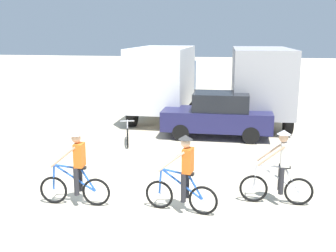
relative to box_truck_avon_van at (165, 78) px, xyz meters
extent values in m
plane|color=beige|center=(1.04, -10.23, -1.87)|extent=(120.00, 120.00, 0.00)
cube|color=white|center=(0.00, -0.58, 0.13)|extent=(2.43, 5.21, 2.70)
cube|color=#4C6B9E|center=(-0.02, 2.82, -0.37)|extent=(2.21, 1.51, 2.00)
cube|color=black|center=(-0.02, 3.52, -0.02)|extent=(2.02, 0.09, 0.80)
cylinder|color=black|center=(-1.04, 2.72, -1.37)|extent=(0.33, 1.00, 1.00)
cylinder|color=black|center=(1.00, 2.73, -1.37)|extent=(0.33, 1.00, 1.00)
cylinder|color=black|center=(-1.01, -2.27, -1.37)|extent=(0.33, 1.00, 1.00)
cylinder|color=black|center=(1.03, -2.26, -1.37)|extent=(0.33, 1.00, 1.00)
cube|color=#9E9EA3|center=(4.44, -0.84, 0.13)|extent=(2.65, 5.31, 2.70)
cube|color=#2D2D33|center=(4.28, 2.56, -0.37)|extent=(2.27, 1.61, 2.00)
cube|color=black|center=(4.24, 3.26, -0.02)|extent=(2.03, 0.18, 0.80)
cylinder|color=black|center=(3.26, 2.41, -1.37)|extent=(0.37, 1.01, 1.00)
cylinder|color=black|center=(5.30, 2.51, -1.37)|extent=(0.37, 1.01, 1.00)
cylinder|color=black|center=(3.51, -2.57, -1.37)|extent=(0.37, 1.01, 1.00)
cylinder|color=black|center=(5.54, -2.48, -1.37)|extent=(0.37, 1.01, 1.00)
cube|color=#1E1E4C|center=(2.74, -3.53, -1.17)|extent=(4.22, 1.82, 0.76)
cube|color=black|center=(2.89, -3.53, -0.45)|extent=(2.12, 1.63, 0.68)
cylinder|color=black|center=(1.45, -4.33, -1.55)|extent=(0.64, 0.23, 0.64)
cylinder|color=black|center=(1.43, -2.77, -1.55)|extent=(0.64, 0.23, 0.64)
cylinder|color=black|center=(4.06, -4.29, -1.55)|extent=(0.64, 0.23, 0.64)
cylinder|color=black|center=(4.03, -2.73, -1.55)|extent=(0.64, 0.23, 0.64)
torus|color=black|center=(-0.65, -10.69, -1.53)|extent=(0.68, 0.10, 0.68)
cylinder|color=silver|center=(-0.65, -10.69, -1.53)|extent=(0.08, 0.08, 0.08)
torus|color=black|center=(0.40, -10.63, -1.53)|extent=(0.68, 0.10, 0.68)
cylinder|color=silver|center=(0.40, -10.63, -1.53)|extent=(0.08, 0.08, 0.08)
cylinder|color=blue|center=(-0.10, -10.66, -1.21)|extent=(1.03, 0.11, 0.68)
cylinder|color=blue|center=(-0.28, -10.67, -0.93)|extent=(0.66, 0.09, 0.13)
cylinder|color=blue|center=(0.22, -10.64, -1.25)|extent=(0.39, 0.07, 0.59)
cylinder|color=blue|center=(-0.63, -10.69, -1.21)|extent=(0.10, 0.06, 0.64)
cylinder|color=silver|center=(-0.60, -10.68, -0.89)|extent=(0.07, 0.52, 0.04)
cube|color=black|center=(0.05, -10.65, -0.94)|extent=(0.25, 0.13, 0.06)
cube|color=orange|center=(0.03, -10.65, -0.63)|extent=(0.22, 0.33, 0.56)
sphere|color=tan|center=(-0.03, -10.65, -0.23)|extent=(0.22, 0.22, 0.22)
cone|color=silver|center=(-0.03, -10.65, -0.10)|extent=(0.32, 0.32, 0.10)
cylinder|color=#26262B|center=(-0.02, -10.78, -1.24)|extent=(0.12, 0.12, 0.66)
cylinder|color=#26262B|center=(-0.04, -10.52, -1.24)|extent=(0.12, 0.12, 0.66)
cylinder|color=tan|center=(-0.30, -10.85, -0.65)|extent=(0.63, 0.13, 0.53)
cylinder|color=tan|center=(-0.32, -10.49, -0.65)|extent=(0.63, 0.06, 0.53)
torus|color=black|center=(1.89, -10.50, -1.53)|extent=(0.68, 0.16, 0.68)
cylinder|color=silver|center=(1.89, -10.50, -1.53)|extent=(0.09, 0.09, 0.08)
torus|color=black|center=(2.93, -10.66, -1.53)|extent=(0.68, 0.16, 0.68)
cylinder|color=silver|center=(2.93, -10.66, -1.53)|extent=(0.09, 0.09, 0.08)
cylinder|color=blue|center=(2.43, -10.58, -1.21)|extent=(1.02, 0.21, 0.68)
cylinder|color=blue|center=(2.26, -10.56, -0.93)|extent=(0.66, 0.15, 0.13)
cylinder|color=blue|center=(2.76, -10.63, -1.25)|extent=(0.39, 0.11, 0.59)
cylinder|color=blue|center=(1.91, -10.50, -1.21)|extent=(0.11, 0.06, 0.64)
cylinder|color=silver|center=(1.94, -10.51, -0.89)|extent=(0.11, 0.52, 0.04)
cube|color=black|center=(2.59, -10.61, -0.94)|extent=(0.26, 0.16, 0.06)
cube|color=orange|center=(2.57, -10.61, -0.63)|extent=(0.25, 0.35, 0.56)
sphere|color=beige|center=(2.51, -10.60, -0.23)|extent=(0.22, 0.22, 0.22)
cone|color=#333333|center=(2.51, -10.60, -0.10)|extent=(0.32, 0.32, 0.10)
cylinder|color=#26262B|center=(2.49, -10.72, -1.24)|extent=(0.12, 0.12, 0.66)
cylinder|color=#26262B|center=(2.53, -10.47, -1.24)|extent=(0.12, 0.12, 0.66)
cylinder|color=beige|center=(2.21, -10.73, -0.65)|extent=(0.63, 0.10, 0.53)
cylinder|color=beige|center=(2.26, -10.38, -0.65)|extent=(0.62, 0.19, 0.53)
torus|color=black|center=(4.05, -9.73, -1.53)|extent=(0.68, 0.06, 0.68)
cylinder|color=silver|center=(4.05, -9.73, -1.53)|extent=(0.08, 0.08, 0.08)
torus|color=black|center=(5.10, -9.72, -1.53)|extent=(0.68, 0.06, 0.68)
cylinder|color=silver|center=(5.10, -9.72, -1.53)|extent=(0.08, 0.08, 0.08)
cylinder|color=silver|center=(4.60, -9.72, -1.21)|extent=(1.03, 0.05, 0.68)
cylinder|color=silver|center=(4.43, -9.73, -0.93)|extent=(0.66, 0.05, 0.13)
cylinder|color=silver|center=(4.93, -9.72, -1.25)|extent=(0.39, 0.05, 0.59)
cylinder|color=silver|center=(4.08, -9.73, -1.21)|extent=(0.10, 0.05, 0.64)
cylinder|color=silver|center=(4.10, -9.73, -0.89)|extent=(0.04, 0.52, 0.04)
cube|color=black|center=(4.76, -9.72, -0.94)|extent=(0.24, 0.12, 0.06)
cube|color=silver|center=(4.74, -9.72, -0.63)|extent=(0.20, 0.32, 0.56)
sphere|color=tan|center=(4.68, -9.72, -0.23)|extent=(0.22, 0.22, 0.22)
cone|color=silver|center=(4.68, -9.72, -0.10)|extent=(0.32, 0.32, 0.10)
cylinder|color=#26262B|center=(4.68, -9.85, -1.24)|extent=(0.12, 0.12, 0.66)
cylinder|color=#26262B|center=(4.68, -9.59, -1.24)|extent=(0.12, 0.12, 0.66)
cylinder|color=tan|center=(4.40, -9.91, -0.65)|extent=(0.63, 0.09, 0.53)
cylinder|color=tan|center=(4.40, -9.55, -0.65)|extent=(0.63, 0.09, 0.53)
torus|color=black|center=(-0.28, -5.59, -1.53)|extent=(0.25, 0.67, 0.68)
torus|color=black|center=(-0.57, -4.58, -1.53)|extent=(0.25, 0.67, 0.68)
cube|color=silver|center=(-0.42, -5.09, -1.25)|extent=(0.28, 0.87, 0.36)
cylinder|color=silver|center=(-0.29, -5.54, -0.92)|extent=(0.49, 0.17, 0.04)
camera|label=1|loc=(3.71, -19.25, 2.14)|focal=43.88mm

